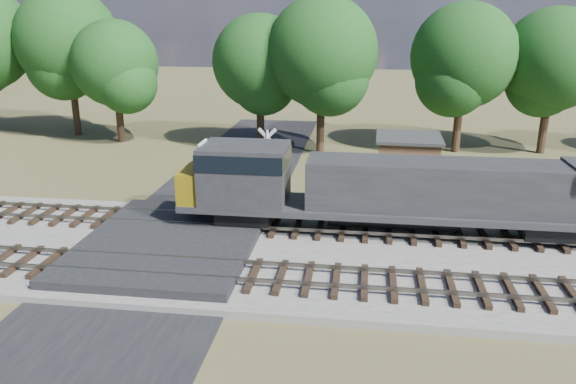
# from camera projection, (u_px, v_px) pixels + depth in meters

# --- Properties ---
(ground) EXTENTS (160.00, 160.00, 0.00)m
(ground) POSITION_uv_depth(u_px,v_px,m) (167.00, 256.00, 22.88)
(ground) COLOR #4B4D29
(ground) RESTS_ON ground
(ballast_bed) EXTENTS (140.00, 10.00, 0.30)m
(ballast_bed) POSITION_uv_depth(u_px,v_px,m) (416.00, 262.00, 22.00)
(ballast_bed) COLOR gray
(ballast_bed) RESTS_ON ground
(road) EXTENTS (7.00, 60.00, 0.08)m
(road) POSITION_uv_depth(u_px,v_px,m) (167.00, 255.00, 22.86)
(road) COLOR black
(road) RESTS_ON ground
(crossing_panel) EXTENTS (7.00, 9.00, 0.62)m
(crossing_panel) POSITION_uv_depth(u_px,v_px,m) (171.00, 244.00, 23.25)
(crossing_panel) COLOR #262628
(crossing_panel) RESTS_ON ground
(track_near) EXTENTS (140.00, 2.60, 0.33)m
(track_near) POSITION_uv_depth(u_px,v_px,m) (230.00, 273.00, 20.46)
(track_near) COLOR black
(track_near) RESTS_ON ballast_bed
(track_far) EXTENTS (140.00, 2.60, 0.33)m
(track_far) POSITION_uv_depth(u_px,v_px,m) (256.00, 224.00, 25.17)
(track_far) COLOR black
(track_far) RESTS_ON ballast_bed
(crossing_signal_far) EXTENTS (1.58, 0.34, 3.93)m
(crossing_signal_far) POSITION_uv_depth(u_px,v_px,m) (266.00, 171.00, 28.99)
(crossing_signal_far) COLOR silver
(crossing_signal_far) RESTS_ON ground
(equipment_shed) EXTENTS (3.88, 3.88, 2.58)m
(equipment_shed) POSITION_uv_depth(u_px,v_px,m) (408.00, 157.00, 33.15)
(equipment_shed) COLOR #4D2D21
(equipment_shed) RESTS_ON ground
(treeline) EXTENTS (79.73, 11.11, 11.85)m
(treeline) POSITION_uv_depth(u_px,v_px,m) (256.00, 52.00, 40.08)
(treeline) COLOR black
(treeline) RESTS_ON ground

